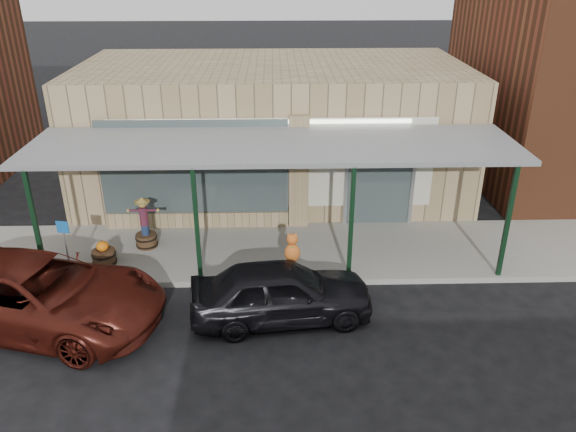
{
  "coord_description": "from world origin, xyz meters",
  "views": [
    {
      "loc": [
        0.01,
        -9.58,
        7.35
      ],
      "look_at": [
        0.33,
        2.6,
        1.6
      ],
      "focal_mm": 35.0,
      "sensor_mm": 36.0,
      "label": 1
    }
  ],
  "objects_px": {
    "barrel_pumpkin": "(104,255)",
    "parked_sedan": "(281,291)",
    "barrel_scarecrow": "(145,230)",
    "car_maroon": "(38,294)",
    "handicap_sign": "(65,241)"
  },
  "relations": [
    {
      "from": "barrel_pumpkin",
      "to": "handicap_sign",
      "type": "height_order",
      "value": "handicap_sign"
    },
    {
      "from": "parked_sedan",
      "to": "barrel_scarecrow",
      "type": "bearing_deg",
      "value": 41.85
    },
    {
      "from": "car_maroon",
      "to": "handicap_sign",
      "type": "bearing_deg",
      "value": 12.97
    },
    {
      "from": "barrel_scarecrow",
      "to": "handicap_sign",
      "type": "relative_size",
      "value": 0.97
    },
    {
      "from": "barrel_scarecrow",
      "to": "car_maroon",
      "type": "distance_m",
      "value": 3.59
    },
    {
      "from": "handicap_sign",
      "to": "barrel_pumpkin",
      "type": "bearing_deg",
      "value": 48.81
    },
    {
      "from": "parked_sedan",
      "to": "car_maroon",
      "type": "bearing_deg",
      "value": 83.85
    },
    {
      "from": "barrel_scarecrow",
      "to": "barrel_pumpkin",
      "type": "distance_m",
      "value": 1.3
    },
    {
      "from": "handicap_sign",
      "to": "parked_sedan",
      "type": "height_order",
      "value": "parked_sedan"
    },
    {
      "from": "barrel_pumpkin",
      "to": "parked_sedan",
      "type": "bearing_deg",
      "value": -26.43
    },
    {
      "from": "barrel_scarecrow",
      "to": "car_maroon",
      "type": "bearing_deg",
      "value": -129.49
    },
    {
      "from": "barrel_pumpkin",
      "to": "parked_sedan",
      "type": "height_order",
      "value": "parked_sedan"
    },
    {
      "from": "barrel_pumpkin",
      "to": "car_maroon",
      "type": "relative_size",
      "value": 0.14
    },
    {
      "from": "handicap_sign",
      "to": "car_maroon",
      "type": "height_order",
      "value": "handicap_sign"
    },
    {
      "from": "barrel_pumpkin",
      "to": "handicap_sign",
      "type": "xyz_separation_m",
      "value": [
        -0.68,
        -0.53,
        0.71
      ]
    }
  ]
}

